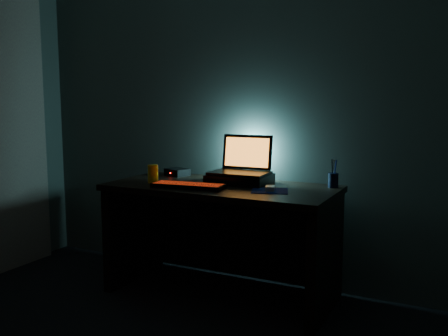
% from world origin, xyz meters
% --- Properties ---
extents(room, '(3.50, 4.00, 2.50)m').
position_xyz_m(room, '(0.00, 0.00, 1.25)').
color(room, black).
rests_on(room, ground).
extents(desk, '(1.50, 0.70, 0.75)m').
position_xyz_m(desk, '(0.00, 1.67, 0.49)').
color(desk, black).
rests_on(desk, ground).
extents(curtain, '(0.06, 0.65, 2.30)m').
position_xyz_m(curtain, '(-1.71, 1.42, 1.15)').
color(curtain, '#B0AB8C').
rests_on(curtain, ground).
extents(riser, '(0.41, 0.31, 0.06)m').
position_xyz_m(riser, '(0.08, 1.74, 0.78)').
color(riser, black).
rests_on(riser, desk).
extents(laptop, '(0.39, 0.29, 0.26)m').
position_xyz_m(laptop, '(0.08, 1.79, 0.87)').
color(laptop, black).
rests_on(laptop, riser).
extents(keyboard, '(0.48, 0.20, 0.03)m').
position_xyz_m(keyboard, '(-0.14, 1.44, 0.76)').
color(keyboard, black).
rests_on(keyboard, desk).
extents(mousepad, '(0.27, 0.26, 0.00)m').
position_xyz_m(mousepad, '(0.37, 1.56, 0.75)').
color(mousepad, navy).
rests_on(mousepad, desk).
extents(mouse, '(0.08, 0.10, 0.03)m').
position_xyz_m(mouse, '(0.37, 1.56, 0.77)').
color(mouse, gray).
rests_on(mouse, mousepad).
extents(pen_cup, '(0.07, 0.07, 0.09)m').
position_xyz_m(pen_cup, '(0.68, 1.87, 0.80)').
color(pen_cup, black).
rests_on(pen_cup, desk).
extents(juice_glass, '(0.08, 0.08, 0.12)m').
position_xyz_m(juice_glass, '(-0.45, 1.50, 0.81)').
color(juice_glass, yellow).
rests_on(juice_glass, desk).
extents(router, '(0.19, 0.17, 0.05)m').
position_xyz_m(router, '(-0.48, 1.84, 0.78)').
color(router, black).
rests_on(router, desk).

